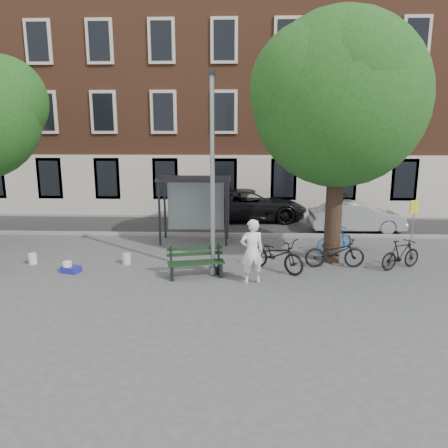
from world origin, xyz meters
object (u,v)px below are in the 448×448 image
at_px(bench, 196,264).
at_px(bike_b, 334,239).
at_px(bus_shelter, 204,195).
at_px(painter, 252,251).
at_px(bike_d, 401,254).
at_px(lamppost, 213,186).
at_px(car_dark, 250,205).
at_px(notice_sign, 414,215).
at_px(car_silver, 356,217).
at_px(bike_c, 276,254).
at_px(bike_a, 335,252).

distance_m(bench, bike_b, 5.66).
relative_size(bus_shelter, bike_b, 1.75).
xyz_separation_m(painter, bike_d, (4.89, 1.51, -0.48)).
bearing_deg(lamppost, bike_b, 31.62).
bearing_deg(bench, bike_b, 18.43).
relative_size(car_dark, notice_sign, 2.70).
bearing_deg(notice_sign, car_silver, 80.57).
xyz_separation_m(bus_shelter, car_silver, (6.58, 1.89, -1.24)).
bearing_deg(car_silver, bus_shelter, 103.02).
distance_m(bus_shelter, bike_d, 7.62).
distance_m(bike_b, bike_d, 2.60).
xyz_separation_m(lamppost, painter, (1.20, -0.75, -1.82)).
height_order(bike_c, car_dark, car_dark).
xyz_separation_m(bike_c, notice_sign, (4.89, 1.63, 0.99)).
relative_size(painter, bike_b, 1.19).
distance_m(lamppost, bike_a, 4.65).
bearing_deg(bike_a, painter, 117.16).
relative_size(lamppost, notice_sign, 2.94).
height_order(bike_b, car_dark, car_dark).
bearing_deg(car_dark, bench, 163.99).
height_order(painter, bike_c, painter).
distance_m(bench, bike_d, 6.68).
distance_m(bench, bike_c, 2.60).
relative_size(bike_a, bike_b, 1.20).
distance_m(bike_a, bike_b, 1.86).
bearing_deg(lamppost, bench, -151.99).
bearing_deg(car_silver, notice_sign, -170.14).
bearing_deg(car_dark, bus_shelter, 151.83).
distance_m(bike_d, car_silver, 5.25).
bearing_deg(car_silver, lamppost, 132.09).
bearing_deg(painter, car_dark, -103.39).
distance_m(lamppost, car_silver, 8.73).
relative_size(bench, notice_sign, 0.88).
bearing_deg(lamppost, bus_shelter, 98.43).
bearing_deg(bike_c, bike_a, -37.68).
xyz_separation_m(bus_shelter, painter, (1.81, -4.86, -0.95)).
distance_m(bus_shelter, notice_sign, 7.79).
distance_m(bike_d, notice_sign, 1.83).
relative_size(lamppost, car_silver, 1.49).
height_order(car_silver, notice_sign, notice_sign).
distance_m(painter, bike_b, 4.66).
height_order(bench, bike_a, bike_a).
height_order(bike_b, car_silver, car_silver).
height_order(bike_a, notice_sign, notice_sign).
bearing_deg(car_dark, lamppost, 167.00).
distance_m(bike_d, car_dark, 9.02).
bearing_deg(car_dark, car_silver, -121.37).
bearing_deg(bus_shelter, bike_d, -26.57).
distance_m(car_silver, notice_sign, 4.17).
bearing_deg(bench, notice_sign, 4.44).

